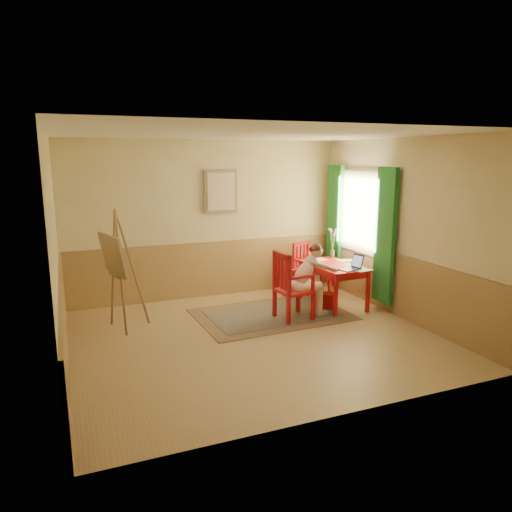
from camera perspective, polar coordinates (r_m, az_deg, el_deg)
name	(u,v)px	position (r m, az deg, el deg)	size (l,w,h in m)	color
room	(254,240)	(6.48, -0.22, 1.93)	(5.04, 4.54, 2.84)	tan
wainscot	(235,289)	(7.41, -2.51, -3.95)	(5.00, 4.50, 1.00)	tan
window	(359,224)	(8.59, 12.14, 3.75)	(0.12, 2.01, 2.20)	white
wall_portrait	(221,191)	(8.57, -4.20, 7.69)	(0.60, 0.05, 0.76)	#917955
rug	(272,314)	(7.78, 1.91, -6.96)	(2.45, 1.68, 0.02)	#8C7251
table	(333,270)	(8.20, 9.21, -1.60)	(0.77, 1.23, 0.72)	red
chair_left	(291,286)	(7.42, 4.18, -3.62)	(0.54, 0.52, 1.08)	red
chair_back	(306,268)	(8.99, 6.02, -1.39)	(0.51, 0.53, 0.93)	red
figure	(308,277)	(7.55, 6.21, -2.56)	(0.88, 0.41, 1.17)	beige
laptop	(352,266)	(7.87, 11.38, -1.23)	(0.42, 0.30, 0.23)	#1E2338
papers	(345,264)	(8.26, 10.56, -0.89)	(0.73, 1.20, 0.00)	white
vase	(332,244)	(8.70, 9.10, 1.42)	(0.24, 0.26, 0.53)	#3F724C
wastebasket	(328,301)	(8.14, 8.61, -5.32)	(0.25, 0.25, 0.27)	#B10F0F
easel	(115,260)	(7.14, -16.42, -0.41)	(0.68, 0.80, 1.79)	olive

